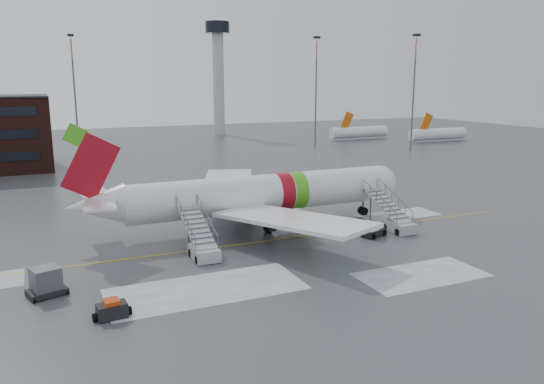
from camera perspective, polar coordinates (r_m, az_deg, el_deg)
name	(u,v)px	position (r m, az deg, el deg)	size (l,w,h in m)	color
ground	(237,241)	(49.70, -3.82, -5.32)	(260.00, 260.00, 0.00)	#494C4F
airliner	(255,195)	(53.39, -1.80, -0.29)	(35.03, 32.97, 11.18)	white
airstair_fwd	(395,220)	(54.40, 13.06, -2.92)	(2.05, 7.70, 3.48)	#A5A7AC
airstair_aft	(202,244)	(45.59, -7.59, -5.60)	(2.05, 7.70, 3.48)	#A3A5AA
pushback_tug	(372,230)	(51.86, 10.74, -4.07)	(2.70, 2.36, 1.38)	black
uld_container	(46,282)	(40.49, -23.13, -8.94)	(2.89, 2.44, 2.02)	black
baggage_tractor	(112,310)	(35.60, -16.83, -12.08)	(2.43, 1.26, 1.24)	black
control_tower	(218,65)	(147.13, -5.81, 13.42)	(6.40, 6.40, 30.00)	#B2B5BA
light_mast_far_ne	(316,84)	(121.49, 4.76, 11.46)	(1.20, 1.20, 24.25)	#595B60
light_mast_far_n	(74,85)	(122.89, -20.51, 10.77)	(1.20, 1.20, 24.25)	#595B60
light_mast_far_e	(414,85)	(118.70, 15.02, 11.09)	(1.20, 1.20, 24.25)	#595B60
distant_aircraft	(384,141)	(134.95, 11.94, 5.39)	(35.00, 18.00, 8.00)	#D8590C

